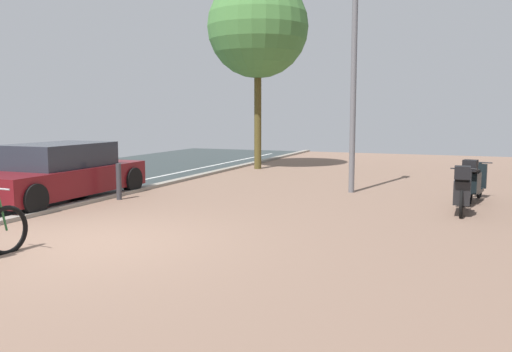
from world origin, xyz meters
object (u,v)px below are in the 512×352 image
Objects in this scene: parked_car_near at (58,173)px; lamp_post at (354,54)px; bollard_far at (119,182)px; scooter_mid at (473,182)px; scooter_near at (462,191)px; street_tree at (258,28)px.

parked_car_near is 0.70× the size of lamp_post.
lamp_post is at bearing 33.36° from bollard_far.
scooter_mid is 4.08m from lamp_post.
scooter_near is 0.41× the size of parked_car_near.
lamp_post reaches higher than scooter_mid.
scooter_near reaches higher than scooter_mid.
scooter_near is 0.27× the size of street_tree.
street_tree is (1.67, 8.04, 4.25)m from parked_car_near.
parked_car_near is 7.48m from lamp_post.
scooter_near is 0.29× the size of lamp_post.
lamp_post is at bearing 170.69° from scooter_mid.
lamp_post is at bearing -46.07° from street_tree.
parked_car_near is 1.37m from bollard_far.
parked_car_near is at bearing -156.33° from bollard_far.
scooter_near is 10.40m from street_tree.
bollard_far is at bearing -160.70° from scooter_mid.
scooter_mid is at bearing 19.30° from bollard_far.
scooter_near is at bearing -43.27° from street_tree.
bollard_far is (-4.68, -3.08, -2.97)m from lamp_post.
street_tree reaches higher than parked_car_near.
lamp_post is 0.93× the size of street_tree.
street_tree is at bearing 86.72° from bollard_far.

